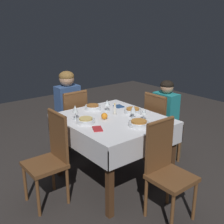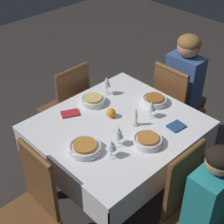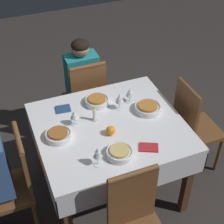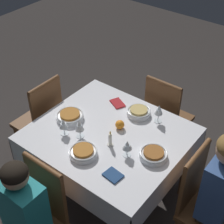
{
  "view_description": "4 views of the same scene",
  "coord_description": "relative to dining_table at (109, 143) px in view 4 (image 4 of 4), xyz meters",
  "views": [
    {
      "loc": [
        -2.23,
        1.79,
        1.76
      ],
      "look_at": [
        -0.03,
        0.04,
        0.84
      ],
      "focal_mm": 45.0,
      "sensor_mm": 36.0,
      "label": 1
    },
    {
      "loc": [
        -1.36,
        -1.36,
        2.28
      ],
      "look_at": [
        -0.07,
        -0.01,
        0.91
      ],
      "focal_mm": 55.0,
      "sensor_mm": 36.0,
      "label": 2
    },
    {
      "loc": [
        0.7,
        1.81,
        2.49
      ],
      "look_at": [
        -0.04,
        -0.06,
        0.83
      ],
      "focal_mm": 55.0,
      "sensor_mm": 36.0,
      "label": 3
    },
    {
      "loc": [
        1.19,
        -1.49,
        2.47
      ],
      "look_at": [
        -0.03,
        0.07,
        0.9
      ],
      "focal_mm": 55.0,
      "sensor_mm": 36.0,
      "label": 4
    }
  ],
  "objects": [
    {
      "name": "wine_glass_west",
      "position": [
        -0.26,
        -0.21,
        0.19
      ],
      "size": [
        0.07,
        0.07,
        0.13
      ],
      "color": "white",
      "rests_on": "dining_table"
    },
    {
      "name": "wine_glass_north",
      "position": [
        0.22,
        0.34,
        0.21
      ],
      "size": [
        0.06,
        0.06,
        0.16
      ],
      "color": "white",
      "rests_on": "dining_table"
    },
    {
      "name": "chair_east",
      "position": [
        0.77,
        0.06,
        -0.16
      ],
      "size": [
        0.37,
        0.36,
        0.93
      ],
      "rotation": [
        0.0,
        0.0,
        1.57
      ],
      "color": "brown",
      "rests_on": "ground_plane"
    },
    {
      "name": "chair_south",
      "position": [
        -0.04,
        -0.72,
        -0.16
      ],
      "size": [
        0.36,
        0.37,
        0.93
      ],
      "color": "brown",
      "rests_on": "ground_plane"
    },
    {
      "name": "chair_north",
      "position": [
        0.09,
        0.72,
        -0.16
      ],
      "size": [
        0.36,
        0.37,
        0.93
      ],
      "rotation": [
        0.0,
        0.0,
        3.14
      ],
      "color": "brown",
      "rests_on": "ground_plane"
    },
    {
      "name": "wine_glass_east",
      "position": [
        0.24,
        -0.11,
        0.19
      ],
      "size": [
        0.07,
        0.07,
        0.13
      ],
      "color": "white",
      "rests_on": "dining_table"
    },
    {
      "name": "person_child_teal",
      "position": [
        -0.04,
        -0.87,
        -0.07
      ],
      "size": [
        0.3,
        0.33,
        1.07
      ],
      "color": "#4C4233",
      "rests_on": "ground_plane"
    },
    {
      "name": "chair_west",
      "position": [
        -0.77,
        0.0,
        -0.16
      ],
      "size": [
        0.37,
        0.36,
        0.93
      ],
      "rotation": [
        0.0,
        0.0,
        -1.57
      ],
      "color": "brown",
      "rests_on": "ground_plane"
    },
    {
      "name": "napkin_red_folded",
      "position": [
        0.28,
        -0.31,
        0.11
      ],
      "size": [
        0.13,
        0.11,
        0.01
      ],
      "rotation": [
        0.0,
        0.0,
        -0.11
      ],
      "color": "navy",
      "rests_on": "dining_table"
    },
    {
      "name": "bowl_north",
      "position": [
        0.05,
        0.32,
        0.13
      ],
      "size": [
        0.19,
        0.19,
        0.06
      ],
      "color": "silver",
      "rests_on": "dining_table"
    },
    {
      "name": "bowl_west",
      "position": [
        -0.34,
        -0.05,
        0.13
      ],
      "size": [
        0.22,
        0.22,
        0.06
      ],
      "color": "silver",
      "rests_on": "dining_table"
    },
    {
      "name": "napkin_spare_side",
      "position": [
        -0.17,
        0.33,
        0.11
      ],
      "size": [
        0.16,
        0.13,
        0.01
      ],
      "rotation": [
        0.0,
        0.0,
        -0.45
      ],
      "color": "#AD2328",
      "rests_on": "dining_table"
    },
    {
      "name": "dining_table",
      "position": [
        0.0,
        0.0,
        0.0
      ],
      "size": [
        1.11,
        0.99,
        0.76
      ],
      "color": "silver",
      "rests_on": "ground_plane"
    },
    {
      "name": "wine_glass_south",
      "position": [
        -0.15,
        -0.16,
        0.2
      ],
      "size": [
        0.07,
        0.07,
        0.15
      ],
      "color": "white",
      "rests_on": "dining_table"
    },
    {
      "name": "orange_fruit",
      "position": [
        0.03,
        0.09,
        0.14
      ],
      "size": [
        0.07,
        0.07,
        0.07
      ],
      "primitive_type": "sphere",
      "color": "orange",
      "rests_on": "dining_table"
    },
    {
      "name": "bowl_south",
      "position": [
        -0.0,
        -0.29,
        0.13
      ],
      "size": [
        0.2,
        0.2,
        0.06
      ],
      "color": "silver",
      "rests_on": "dining_table"
    },
    {
      "name": "candle_centerpiece",
      "position": [
        0.09,
        -0.1,
        0.15
      ],
      "size": [
        0.05,
        0.05,
        0.13
      ],
      "color": "beige",
      "rests_on": "dining_table"
    },
    {
      "name": "ground_plane",
      "position": [
        0.0,
        0.0,
        -0.66
      ],
      "size": [
        8.0,
        8.0,
        0.0
      ],
      "primitive_type": "plane",
      "color": "#332D2B"
    },
    {
      "name": "bowl_east",
      "position": [
        0.4,
        -0.01,
        0.13
      ],
      "size": [
        0.2,
        0.2,
        0.06
      ],
      "color": "silver",
      "rests_on": "dining_table"
    }
  ]
}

